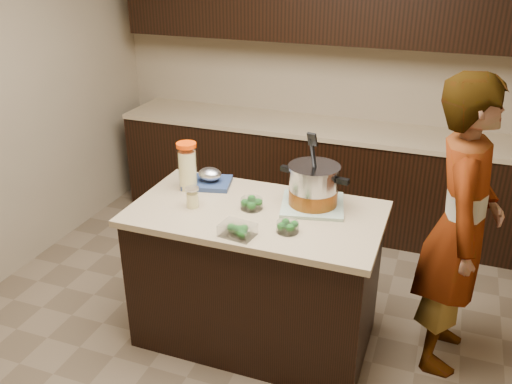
{
  "coord_description": "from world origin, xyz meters",
  "views": [
    {
      "loc": [
        0.97,
        -2.63,
        2.32
      ],
      "look_at": [
        0.0,
        0.0,
        1.02
      ],
      "focal_mm": 38.0,
      "sensor_mm": 36.0,
      "label": 1
    }
  ],
  "objects_px": {
    "stock_pot": "(313,188)",
    "person": "(460,228)",
    "lemonade_pitcher": "(188,168)",
    "island": "(256,276)"
  },
  "relations": [
    {
      "from": "stock_pot",
      "to": "person",
      "type": "relative_size",
      "value": 0.25
    },
    {
      "from": "stock_pot",
      "to": "lemonade_pitcher",
      "type": "bearing_deg",
      "value": -167.82
    },
    {
      "from": "stock_pot",
      "to": "person",
      "type": "bearing_deg",
      "value": 14.82
    },
    {
      "from": "lemonade_pitcher",
      "to": "island",
      "type": "bearing_deg",
      "value": -15.7
    },
    {
      "from": "island",
      "to": "lemonade_pitcher",
      "type": "height_order",
      "value": "lemonade_pitcher"
    },
    {
      "from": "stock_pot",
      "to": "person",
      "type": "height_order",
      "value": "person"
    },
    {
      "from": "stock_pot",
      "to": "lemonade_pitcher",
      "type": "distance_m",
      "value": 0.8
    },
    {
      "from": "lemonade_pitcher",
      "to": "person",
      "type": "xyz_separation_m",
      "value": [
        1.63,
        0.1,
        -0.17
      ]
    },
    {
      "from": "island",
      "to": "lemonade_pitcher",
      "type": "relative_size",
      "value": 4.86
    },
    {
      "from": "lemonade_pitcher",
      "to": "person",
      "type": "bearing_deg",
      "value": 3.42
    }
  ]
}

